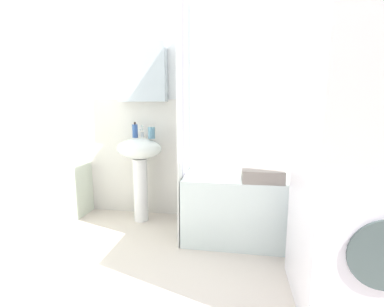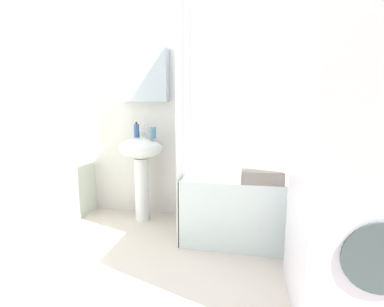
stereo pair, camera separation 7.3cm
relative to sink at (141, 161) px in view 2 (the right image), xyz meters
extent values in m
cube|color=beige|center=(0.91, -1.03, -0.63)|extent=(4.80, 5.60, 0.04)
cube|color=white|center=(0.91, 0.24, 0.59)|extent=(3.60, 0.05, 2.40)
cube|color=silver|center=(0.91, 0.21, -0.01)|extent=(3.60, 0.02, 1.20)
cube|color=silver|center=(0.00, 0.15, 0.85)|extent=(0.48, 0.12, 0.56)
cube|color=white|center=(-0.67, -0.69, 0.59)|extent=(0.05, 1.81, 2.40)
cube|color=silver|center=(-0.63, -0.69, -0.01)|extent=(0.02, 1.81, 1.20)
cylinder|color=white|center=(0.00, 0.00, -0.29)|extent=(0.14, 0.14, 0.63)
ellipsoid|color=white|center=(0.00, 0.00, 0.12)|extent=(0.44, 0.34, 0.20)
cylinder|color=silver|center=(0.00, 0.10, 0.24)|extent=(0.03, 0.03, 0.05)
cylinder|color=silver|center=(0.00, 0.05, 0.30)|extent=(0.02, 0.10, 0.02)
sphere|color=silver|center=(0.00, 0.10, 0.33)|extent=(0.03, 0.03, 0.03)
cylinder|color=#35579C|center=(-0.06, 0.06, 0.29)|extent=(0.05, 0.05, 0.13)
sphere|color=#2D2221|center=(-0.06, 0.06, 0.36)|extent=(0.02, 0.02, 0.02)
cylinder|color=teal|center=(0.12, 0.01, 0.27)|extent=(0.07, 0.07, 0.11)
cube|color=white|center=(1.21, -0.15, -0.33)|extent=(1.42, 0.69, 0.55)
cube|color=white|center=(0.49, -0.43, 0.39)|extent=(0.01, 0.14, 2.00)
cube|color=gray|center=(0.49, -0.29, 0.39)|extent=(0.01, 0.14, 2.00)
cube|color=white|center=(0.49, -0.15, 0.39)|extent=(0.01, 0.14, 2.00)
cube|color=gray|center=(0.49, -0.02, 0.39)|extent=(0.01, 0.14, 2.00)
cube|color=white|center=(0.49, 0.12, 0.39)|extent=(0.01, 0.14, 2.00)
cylinder|color=white|center=(1.83, 0.12, 0.04)|extent=(0.04, 0.04, 0.18)
cylinder|color=black|center=(1.83, 0.12, 0.14)|extent=(0.03, 0.03, 0.02)
cylinder|color=#C64F69|center=(1.73, 0.14, 0.04)|extent=(0.05, 0.05, 0.19)
cylinder|color=#252C2D|center=(1.73, 0.14, 0.15)|extent=(0.03, 0.03, 0.02)
cylinder|color=#2C775C|center=(1.59, 0.13, 0.02)|extent=(0.05, 0.05, 0.14)
cylinder|color=#252B2B|center=(1.59, 0.13, 0.10)|extent=(0.04, 0.04, 0.02)
cube|color=gray|center=(1.13, -0.37, -0.01)|extent=(0.32, 0.26, 0.10)
cube|color=white|center=(1.58, -0.96, -0.17)|extent=(0.59, 0.62, 0.87)
cube|color=white|center=(1.58, -0.96, 0.70)|extent=(0.59, 0.62, 0.87)
cylinder|color=#485656|center=(1.58, -1.28, -0.13)|extent=(0.33, 0.01, 0.33)
camera|label=1|loc=(0.93, -2.48, 0.49)|focal=25.43mm
camera|label=2|loc=(1.00, -2.46, 0.49)|focal=25.43mm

